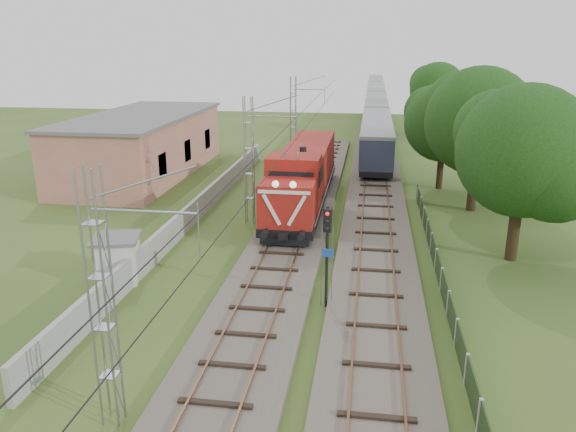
% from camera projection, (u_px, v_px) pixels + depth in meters
% --- Properties ---
extents(ground, '(140.00, 140.00, 0.00)m').
position_uv_depth(ground, '(260.00, 309.00, 24.46)').
color(ground, '#324A1B').
rests_on(ground, ground).
extents(track_main, '(4.20, 70.00, 0.45)m').
position_uv_depth(track_main, '(284.00, 249.00, 31.01)').
color(track_main, '#6B6054').
rests_on(track_main, ground).
extents(track_side, '(4.20, 80.00, 0.45)m').
position_uv_depth(track_side, '(375.00, 192.00, 42.58)').
color(track_side, '#6B6054').
rests_on(track_side, ground).
extents(catenary, '(3.31, 70.00, 8.00)m').
position_uv_depth(catenary, '(250.00, 160.00, 34.99)').
color(catenary, gray).
rests_on(catenary, ground).
extents(boundary_wall, '(0.25, 40.00, 1.50)m').
position_uv_depth(boundary_wall, '(197.00, 209.00, 36.47)').
color(boundary_wall, '#9E9E99').
rests_on(boundary_wall, ground).
extents(station_building, '(8.40, 20.40, 5.22)m').
position_uv_depth(station_building, '(143.00, 144.00, 48.42)').
color(station_building, tan).
rests_on(station_building, ground).
extents(fence, '(0.12, 32.00, 1.20)m').
position_uv_depth(fence, '(442.00, 280.00, 25.99)').
color(fence, black).
rests_on(fence, ground).
extents(locomotive, '(3.16, 18.05, 4.58)m').
position_uv_depth(locomotive, '(304.00, 175.00, 38.62)').
color(locomotive, black).
rests_on(locomotive, ground).
extents(coach_rake, '(2.86, 85.25, 3.30)m').
position_uv_depth(coach_rake, '(376.00, 101.00, 84.85)').
color(coach_rake, black).
rests_on(coach_rake, ground).
extents(signal_post, '(0.50, 0.39, 4.58)m').
position_uv_depth(signal_post, '(327.00, 240.00, 23.69)').
color(signal_post, black).
rests_on(signal_post, ground).
extents(relay_hut, '(2.66, 2.66, 2.25)m').
position_uv_depth(relay_hut, '(117.00, 259.00, 27.08)').
color(relay_hut, beige).
rests_on(relay_hut, ground).
extents(tree_a, '(7.15, 6.81, 9.27)m').
position_uv_depth(tree_a, '(526.00, 153.00, 28.30)').
color(tree_a, '#332514').
rests_on(tree_a, ground).
extents(tree_b, '(7.49, 7.13, 9.71)m').
position_uv_depth(tree_b, '(481.00, 122.00, 36.90)').
color(tree_b, '#332514').
rests_on(tree_b, ground).
extents(tree_c, '(6.38, 6.07, 8.26)m').
position_uv_depth(tree_c, '(445.00, 123.00, 42.88)').
color(tree_c, '#332514').
rests_on(tree_c, ground).
extents(tree_d, '(6.84, 6.51, 8.87)m').
position_uv_depth(tree_d, '(438.00, 91.00, 66.28)').
color(tree_d, '#332514').
rests_on(tree_d, ground).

